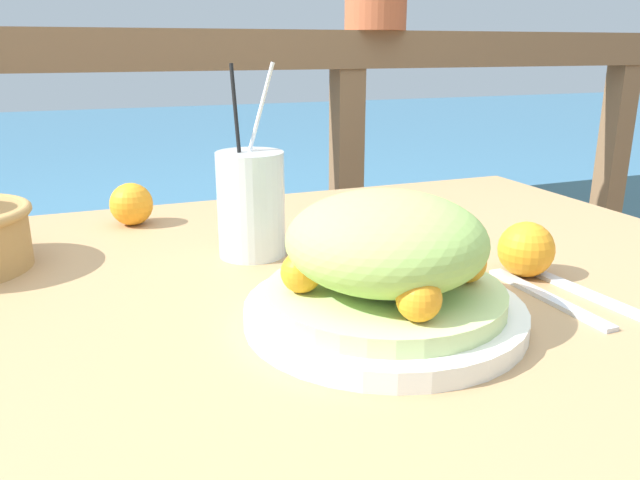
# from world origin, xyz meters

# --- Properties ---
(patio_table) EXTENTS (1.27, 0.93, 0.77)m
(patio_table) POSITION_xyz_m (0.00, 0.00, 0.68)
(patio_table) COLOR tan
(patio_table) RESTS_ON ground_plane
(railing_fence) EXTENTS (2.80, 0.08, 1.07)m
(railing_fence) POSITION_xyz_m (0.00, 0.85, 0.77)
(railing_fence) COLOR brown
(railing_fence) RESTS_ON ground_plane
(sea_backdrop) EXTENTS (12.00, 4.00, 0.50)m
(sea_backdrop) POSITION_xyz_m (0.00, 3.35, 0.25)
(sea_backdrop) COLOR teal
(sea_backdrop) RESTS_ON ground_plane
(salad_plate) EXTENTS (0.28, 0.28, 0.13)m
(salad_plate) POSITION_xyz_m (0.07, -0.11, 0.83)
(salad_plate) COLOR white
(salad_plate) RESTS_ON patio_table
(drink_glass) EXTENTS (0.09, 0.09, 0.25)m
(drink_glass) POSITION_xyz_m (0.01, 0.14, 0.84)
(drink_glass) COLOR silver
(drink_glass) RESTS_ON patio_table
(fork) EXTENTS (0.02, 0.18, 0.00)m
(fork) POSITION_xyz_m (0.27, -0.12, 0.77)
(fork) COLOR silver
(fork) RESTS_ON patio_table
(knife) EXTENTS (0.03, 0.18, 0.00)m
(knife) POSITION_xyz_m (0.31, -0.13, 0.77)
(knife) COLOR silver
(knife) RESTS_ON patio_table
(orange_near_basket) EXTENTS (0.07, 0.07, 0.07)m
(orange_near_basket) POSITION_xyz_m (0.29, -0.05, 0.80)
(orange_near_basket) COLOR orange
(orange_near_basket) RESTS_ON patio_table
(orange_near_glass) EXTENTS (0.07, 0.07, 0.07)m
(orange_near_glass) POSITION_xyz_m (-0.13, 0.35, 0.80)
(orange_near_glass) COLOR orange
(orange_near_glass) RESTS_ON patio_table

